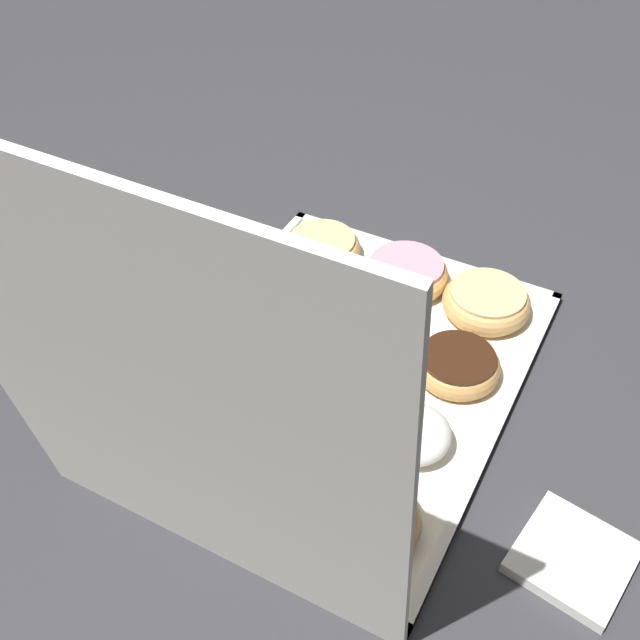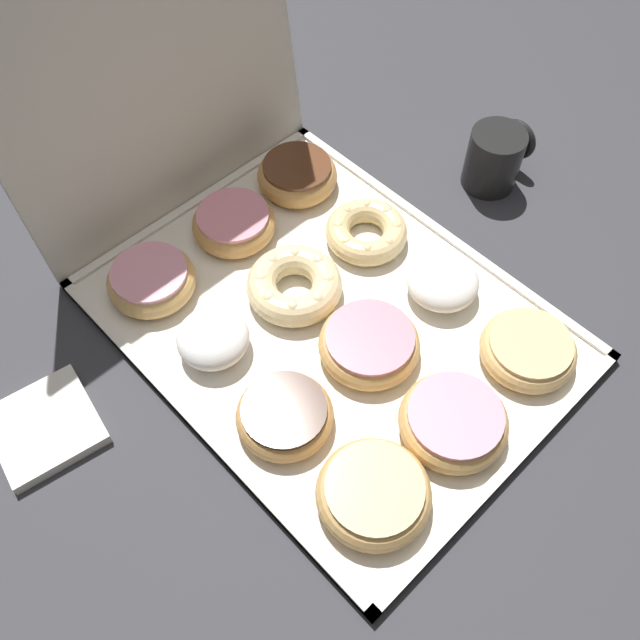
% 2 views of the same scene
% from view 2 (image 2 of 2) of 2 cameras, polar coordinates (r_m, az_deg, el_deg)
% --- Properties ---
extents(ground_plane, '(3.00, 3.00, 0.00)m').
position_cam_2_polar(ground_plane, '(0.85, 0.87, -0.36)').
color(ground_plane, '#333338').
extents(donut_box, '(0.42, 0.55, 0.01)m').
position_cam_2_polar(donut_box, '(0.84, 0.87, -0.16)').
color(donut_box, silver).
rests_on(donut_box, ground).
extents(box_lid_open, '(0.42, 0.08, 0.51)m').
position_cam_2_polar(box_lid_open, '(0.85, -14.98, 22.30)').
color(box_lid_open, silver).
rests_on(box_lid_open, ground).
extents(glazed_ring_donut_0, '(0.12, 0.12, 0.04)m').
position_cam_2_polar(glazed_ring_donut_0, '(0.72, 4.52, -14.23)').
color(glazed_ring_donut_0, tan).
rests_on(glazed_ring_donut_0, donut_box).
extents(pink_frosted_donut_1, '(0.12, 0.12, 0.04)m').
position_cam_2_polar(pink_frosted_donut_1, '(0.76, 11.10, -8.30)').
color(pink_frosted_donut_1, tan).
rests_on(pink_frosted_donut_1, donut_box).
extents(glazed_ring_donut_2, '(0.11, 0.11, 0.03)m').
position_cam_2_polar(glazed_ring_donut_2, '(0.83, 17.02, -2.37)').
color(glazed_ring_donut_2, '#E5B770').
rests_on(glazed_ring_donut_2, donut_box).
extents(chocolate_frosted_donut_3, '(0.11, 0.11, 0.03)m').
position_cam_2_polar(chocolate_frosted_donut_3, '(0.76, -2.97, -7.95)').
color(chocolate_frosted_donut_3, tan).
rests_on(chocolate_frosted_donut_3, donut_box).
extents(pink_frosted_donut_4, '(0.12, 0.12, 0.04)m').
position_cam_2_polar(pink_frosted_donut_4, '(0.80, 3.95, -2.16)').
color(pink_frosted_donut_4, tan).
rests_on(pink_frosted_donut_4, donut_box).
extents(powdered_filled_donut_5, '(0.09, 0.09, 0.05)m').
position_cam_2_polar(powdered_filled_donut_5, '(0.86, 10.22, 3.17)').
color(powdered_filled_donut_5, white).
rests_on(powdered_filled_donut_5, donut_box).
extents(powdered_filled_donut_6, '(0.09, 0.09, 0.05)m').
position_cam_2_polar(powdered_filled_donut_6, '(0.81, -8.94, -1.51)').
color(powdered_filled_donut_6, white).
rests_on(powdered_filled_donut_6, donut_box).
extents(cruller_donut_7, '(0.12, 0.12, 0.04)m').
position_cam_2_polar(cruller_donut_7, '(0.85, -2.16, 2.97)').
color(cruller_donut_7, beige).
rests_on(cruller_donut_7, donut_box).
extents(cruller_donut_8, '(0.11, 0.11, 0.03)m').
position_cam_2_polar(cruller_donut_8, '(0.91, 3.90, 7.41)').
color(cruller_donut_8, '#EACC8C').
rests_on(cruller_donut_8, donut_box).
extents(pink_frosted_donut_9, '(0.11, 0.11, 0.04)m').
position_cam_2_polar(pink_frosted_donut_9, '(0.88, -13.92, 3.28)').
color(pink_frosted_donut_9, tan).
rests_on(pink_frosted_donut_9, donut_box).
extents(pink_frosted_donut_10, '(0.11, 0.11, 0.04)m').
position_cam_2_polar(pink_frosted_donut_10, '(0.92, -7.22, 8.06)').
color(pink_frosted_donut_10, tan).
rests_on(pink_frosted_donut_10, donut_box).
extents(chocolate_frosted_donut_11, '(0.11, 0.11, 0.04)m').
position_cam_2_polar(chocolate_frosted_donut_11, '(0.97, -1.92, 12.04)').
color(chocolate_frosted_donut_11, tan).
rests_on(chocolate_frosted_donut_11, donut_box).
extents(coffee_mug, '(0.10, 0.08, 0.09)m').
position_cam_2_polar(coffee_mug, '(1.01, 14.46, 13.09)').
color(coffee_mug, black).
rests_on(coffee_mug, ground).
extents(napkin_stack, '(0.13, 0.13, 0.02)m').
position_cam_2_polar(napkin_stack, '(0.83, -21.99, -8.26)').
color(napkin_stack, white).
rests_on(napkin_stack, ground).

